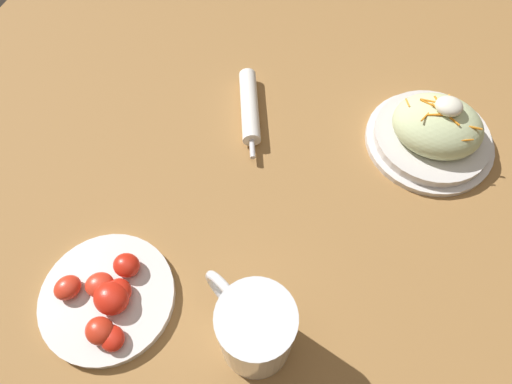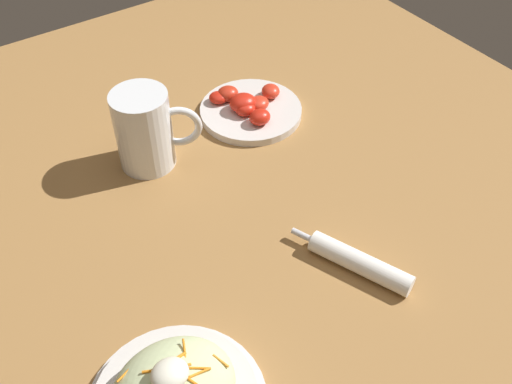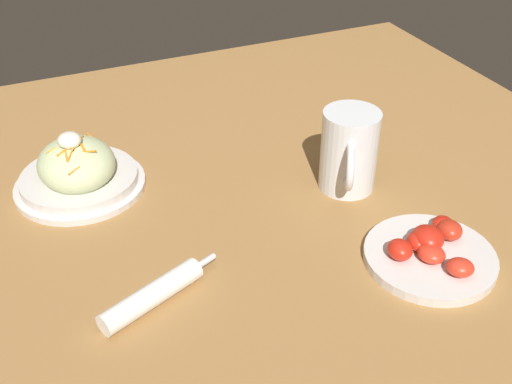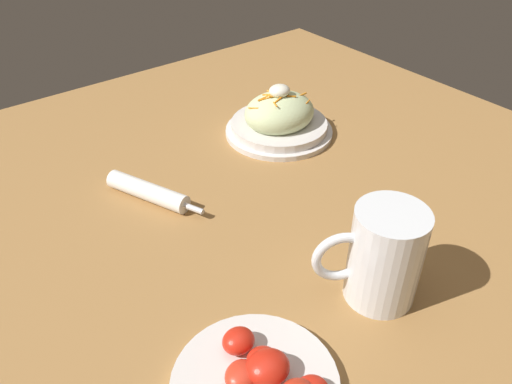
% 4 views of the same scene
% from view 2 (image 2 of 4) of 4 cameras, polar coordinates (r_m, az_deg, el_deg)
% --- Properties ---
extents(ground_plane, '(1.43, 1.43, 0.00)m').
position_cam_2_polar(ground_plane, '(0.96, -2.55, -2.02)').
color(ground_plane, '#9E703D').
extents(beer_mug, '(0.14, 0.10, 0.14)m').
position_cam_2_polar(beer_mug, '(1.02, -10.61, 5.57)').
color(beer_mug, white).
rests_on(beer_mug, ground_plane).
extents(napkin_roll, '(0.09, 0.19, 0.03)m').
position_cam_2_polar(napkin_roll, '(0.88, 9.93, -6.72)').
color(napkin_roll, white).
rests_on(napkin_roll, ground_plane).
extents(tomato_plate, '(0.20, 0.20, 0.05)m').
position_cam_2_polar(tomato_plate, '(1.14, -0.65, 8.11)').
color(tomato_plate, silver).
rests_on(tomato_plate, ground_plane).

